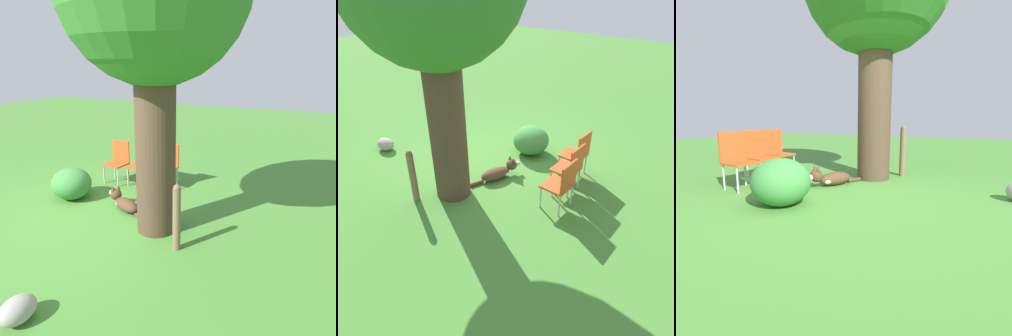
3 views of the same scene
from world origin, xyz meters
The scene contains 8 objects.
ground_plane centered at (0.00, 0.00, 0.00)m, with size 30.00×30.00×0.00m, color #478433.
dog centered at (-0.67, 0.37, 0.13)m, with size 0.53×1.01×0.38m.
fence_post centered at (0.08, 1.77, 0.49)m, with size 0.11×0.11×0.97m.
red_chair_0 centered at (-1.82, -0.55, 0.51)m, with size 0.45×0.47×0.90m.
red_chair_1 centered at (-1.93, -0.01, 0.51)m, with size 0.45×0.47×0.90m.
red_chair_2 centered at (-2.04, 0.52, 0.51)m, with size 0.45×0.47×0.90m.
garden_rock centered at (2.03, 0.91, 0.13)m, with size 0.42×0.31×0.26m.
low_shrub centered at (-0.64, -0.81, 0.30)m, with size 0.76×0.76×0.61m.
Camera 1 is at (3.75, 3.50, 2.53)m, focal length 35.00 mm.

